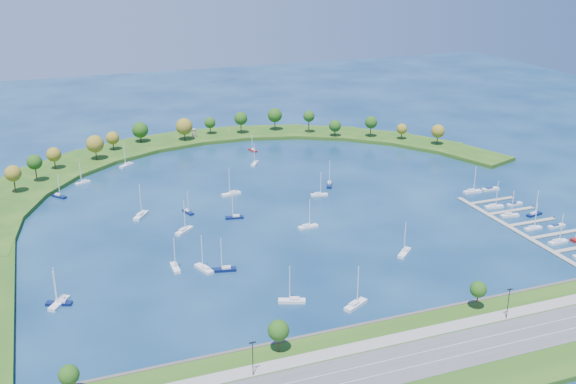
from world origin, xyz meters
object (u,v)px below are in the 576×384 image
object	(u,v)px
docked_boat_2	(558,241)
moored_boat_3	(253,150)
docked_boat_5	(556,226)
docked_boat_11	(490,189)
docked_boat_10	(472,191)
moored_boat_15	(59,302)
moored_boat_8	(175,267)
moored_boat_14	(405,252)
moored_boat_19	(59,196)
moored_boat_2	(188,211)
moored_boat_13	(184,230)
moored_boat_12	(231,193)
harbor_tower	(194,133)
moored_boat_7	(356,304)
moored_boat_6	(329,184)
moored_boat_17	(255,163)
docked_boat_7	(534,214)
dock_system	(534,230)
docked_boat_6	(510,215)
moored_boat_16	(235,217)
docked_boat_9	(514,204)
moored_boat_9	(141,215)
moored_boat_20	(308,226)
moored_boat_11	(292,300)
moored_boat_18	(204,268)
moored_boat_5	(83,182)
moored_boat_10	(224,269)
docked_boat_8	(494,206)
moored_boat_0	(319,194)
moored_boat_1	(127,165)

from	to	relation	value
docked_boat_2	moored_boat_3	bearing A→B (deg)	111.07
docked_boat_5	docked_boat_11	distance (m)	45.89
docked_boat_10	moored_boat_15	bearing A→B (deg)	-164.55
moored_boat_8	moored_boat_14	xyz separation A→B (m)	(81.81, -17.94, 0.03)
docked_boat_10	moored_boat_19	bearing A→B (deg)	164.32
moored_boat_2	docked_boat_2	world-z (taller)	docked_boat_2
moored_boat_2	moored_boat_13	distance (m)	20.24
moored_boat_12	docked_boat_10	xyz separation A→B (m)	(104.76, -36.20, -0.02)
harbor_tower	moored_boat_7	world-z (taller)	moored_boat_7
moored_boat_6	moored_boat_12	xyz separation A→B (m)	(-47.08, 4.16, 0.02)
moored_boat_17	docked_boat_7	distance (m)	139.99
dock_system	moored_boat_2	xyz separation A→B (m)	(-125.52, 66.96, 0.51)
docked_boat_6	dock_system	bearing A→B (deg)	-81.58
docked_boat_2	moored_boat_8	bearing A→B (deg)	164.40
moored_boat_16	docked_boat_9	bearing A→B (deg)	177.23
harbor_tower	moored_boat_13	distance (m)	134.04
dock_system	docked_boat_10	bearing A→B (deg)	86.69
moored_boat_9	docked_boat_6	bearing A→B (deg)	-76.55
docked_boat_11	moored_boat_20	bearing A→B (deg)	-171.43
moored_boat_13	moored_boat_16	distance (m)	23.71
moored_boat_11	docked_boat_10	distance (m)	130.87
moored_boat_8	moored_boat_13	bearing A→B (deg)	162.22
moored_boat_18	moored_boat_9	bearing A→B (deg)	-6.96
moored_boat_15	docked_boat_10	xyz separation A→B (m)	(183.47, 39.95, 0.02)
moored_boat_5	moored_boat_10	xyz separation A→B (m)	(38.76, -112.27, 0.05)
moored_boat_10	moored_boat_20	distance (m)	48.60
moored_boat_3	docked_boat_10	size ratio (longest dim) A/B	0.76
moored_boat_2	docked_boat_5	distance (m)	152.06
moored_boat_7	moored_boat_8	bearing A→B (deg)	107.65
moored_boat_5	docked_boat_8	bearing A→B (deg)	126.21
moored_boat_12	moored_boat_15	world-z (taller)	moored_boat_12
docked_boat_9	docked_boat_10	xyz separation A→B (m)	(-8.08, 19.77, 0.36)
docked_boat_8	moored_boat_0	bearing A→B (deg)	156.34
moored_boat_13	docked_boat_9	world-z (taller)	moored_boat_13
moored_boat_2	moored_boat_15	xyz separation A→B (m)	(-55.34, -61.69, 0.05)
moored_boat_2	moored_boat_7	size ratio (longest dim) A/B	0.73
moored_boat_5	moored_boat_17	bearing A→B (deg)	156.00
moored_boat_13	dock_system	bearing A→B (deg)	-62.10
moored_boat_1	moored_boat_5	world-z (taller)	moored_boat_1
moored_boat_12	docked_boat_11	distance (m)	120.31
moored_boat_16	docked_boat_10	world-z (taller)	docked_boat_10
moored_boat_15	docked_boat_7	bearing A→B (deg)	-157.29
moored_boat_14	docked_boat_2	world-z (taller)	moored_boat_14
moored_boat_6	docked_boat_11	size ratio (longest dim) A/B	1.50
moored_boat_5	moored_boat_6	xyz separation A→B (m)	(109.23, -44.38, 0.06)
docked_boat_8	docked_boat_10	world-z (taller)	docked_boat_10
moored_boat_19	docked_boat_9	world-z (taller)	moored_boat_19
moored_boat_9	moored_boat_13	size ratio (longest dim) A/B	1.07
moored_boat_7	moored_boat_14	world-z (taller)	moored_boat_7
dock_system	moored_boat_13	xyz separation A→B (m)	(-131.40, 47.59, 0.60)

